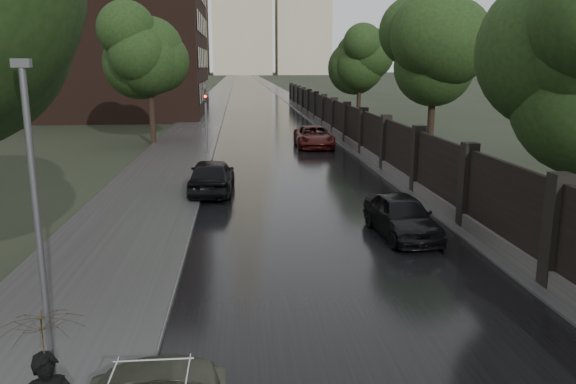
{
  "coord_description": "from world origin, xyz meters",
  "views": [
    {
      "loc": [
        -2.47,
        -6.57,
        5.02
      ],
      "look_at": [
        -1.13,
        8.92,
        1.5
      ],
      "focal_mm": 35.0,
      "sensor_mm": 36.0,
      "label": 1
    }
  ],
  "objects": [
    {
      "name": "sidewalk_left",
      "position": [
        -6.0,
        190.0,
        0.08
      ],
      "size": [
        4.0,
        420.0,
        0.16
      ],
      "primitive_type": "cube",
      "color": "#2D2D2D",
      "rests_on": "ground"
    },
    {
      "name": "tree_left_far",
      "position": [
        -8.0,
        30.0,
        5.24
      ],
      "size": [
        4.25,
        4.25,
        7.39
      ],
      "color": "black",
      "rests_on": "ground"
    },
    {
      "name": "tree_right_b",
      "position": [
        7.5,
        22.0,
        4.95
      ],
      "size": [
        4.08,
        4.08,
        7.01
      ],
      "color": "black",
      "rests_on": "ground"
    },
    {
      "name": "fence_right",
      "position": [
        4.6,
        32.01,
        1.01
      ],
      "size": [
        0.45,
        75.72,
        2.7
      ],
      "color": "#383533",
      "rests_on": "ground"
    },
    {
      "name": "tree_right_c",
      "position": [
        7.5,
        40.0,
        4.95
      ],
      "size": [
        4.08,
        4.08,
        7.01
      ],
      "color": "black",
      "rests_on": "ground"
    },
    {
      "name": "lamp_post",
      "position": [
        -5.4,
        1.5,
        2.67
      ],
      "size": [
        0.25,
        0.12,
        5.11
      ],
      "color": "#59595E",
      "rests_on": "ground"
    },
    {
      "name": "car_right_near",
      "position": [
        2.3,
        9.22,
        0.64
      ],
      "size": [
        1.81,
        3.86,
        1.28
      ],
      "primitive_type": "imported",
      "rotation": [
        0.0,
        0.0,
        0.08
      ],
      "color": "black",
      "rests_on": "ground"
    },
    {
      "name": "verge_right",
      "position": [
        5.5,
        190.0,
        0.04
      ],
      "size": [
        3.0,
        420.0,
        0.08
      ],
      "primitive_type": "cube",
      "color": "#2D2D2D",
      "rests_on": "ground"
    },
    {
      "name": "traffic_light",
      "position": [
        -4.3,
        24.99,
        2.4
      ],
      "size": [
        0.16,
        0.32,
        4.0
      ],
      "color": "#59595E",
      "rests_on": "ground"
    },
    {
      "name": "car_right_far",
      "position": [
        2.13,
        27.94,
        0.67
      ],
      "size": [
        2.3,
        4.85,
        1.34
      ],
      "primitive_type": "imported",
      "rotation": [
        0.0,
        0.0,
        -0.02
      ],
      "color": "black",
      "rests_on": "ground"
    },
    {
      "name": "brick_building",
      "position": [
        -18.0,
        52.0,
        10.0
      ],
      "size": [
        24.0,
        18.0,
        20.0
      ],
      "primitive_type": "cube",
      "color": "black",
      "rests_on": "ground"
    },
    {
      "name": "road",
      "position": [
        0.0,
        190.0,
        0.01
      ],
      "size": [
        8.0,
        420.0,
        0.02
      ],
      "primitive_type": "cube",
      "color": "black",
      "rests_on": "ground"
    },
    {
      "name": "pedestrian_umbrella",
      "position": [
        -4.74,
        -0.52,
        1.87
      ],
      "size": [
        1.26,
        1.27,
        2.57
      ],
      "rotation": [
        0.0,
        0.0,
        0.4
      ],
      "color": "black",
      "rests_on": "sidewalk_left"
    },
    {
      "name": "hatchback_left",
      "position": [
        -3.6,
        15.48,
        0.72
      ],
      "size": [
        1.85,
        4.29,
        1.44
      ],
      "primitive_type": "imported",
      "rotation": [
        0.0,
        0.0,
        3.11
      ],
      "color": "black",
      "rests_on": "ground"
    }
  ]
}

